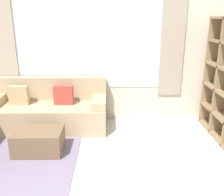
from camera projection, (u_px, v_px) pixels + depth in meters
name	position (u px, v px, depth m)	size (l,w,h in m)	color
wall_back	(89.00, 50.00, 4.68)	(6.25, 0.11, 2.70)	beige
area_rug	(4.00, 154.00, 3.70)	(2.21, 2.31, 0.01)	slate
couch_main	(48.00, 110.00, 4.56)	(2.10, 0.83, 0.89)	tan
ottoman	(39.00, 141.00, 3.73)	(0.71, 0.49, 0.36)	brown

